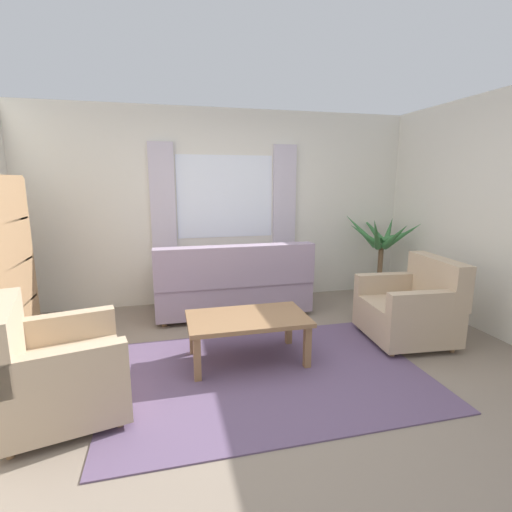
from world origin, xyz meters
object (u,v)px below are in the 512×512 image
at_px(potted_plant, 380,261).
at_px(coffee_table, 248,322).
at_px(bookshelf, 5,263).
at_px(armchair_right, 412,308).
at_px(armchair_left, 53,370).
at_px(couch, 233,286).

bearing_deg(potted_plant, coffee_table, -147.30).
bearing_deg(bookshelf, armchair_right, 78.93).
distance_m(coffee_table, bookshelf, 2.43).
height_order(armchair_right, bookshelf, bookshelf).
height_order(potted_plant, bookshelf, bookshelf).
xyz_separation_m(armchair_left, bookshelf, (-0.71, 1.33, 0.53)).
relative_size(couch, bookshelf, 1.10).
xyz_separation_m(couch, bookshelf, (-2.32, -0.46, 0.51)).
relative_size(coffee_table, bookshelf, 0.64).
bearing_deg(couch, potted_plant, -176.10).
xyz_separation_m(couch, coffee_table, (-0.10, -1.30, 0.01)).
bearing_deg(coffee_table, armchair_left, -162.00).
bearing_deg(armchair_left, coffee_table, -85.07).
bearing_deg(armchair_right, bookshelf, -96.57).
bearing_deg(bookshelf, potted_plant, 97.67).
bearing_deg(armchair_right, potted_plant, 165.69).
distance_m(armchair_left, armchair_right, 3.34).
bearing_deg(bookshelf, coffee_table, 69.29).
height_order(armchair_left, armchair_right, same).
height_order(couch, bookshelf, bookshelf).
relative_size(potted_plant, bookshelf, 0.72).
bearing_deg(couch, bookshelf, 11.11).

